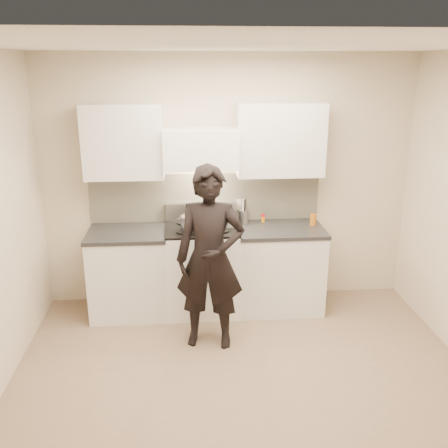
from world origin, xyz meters
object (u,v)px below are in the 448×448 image
object	(u,v)px
counter_right	(279,267)
utensil_crock	(244,216)
person	(210,259)
stove	(203,269)
wok	(215,213)

from	to	relation	value
counter_right	utensil_crock	xyz separation A→B (m)	(-0.37, 0.17, 0.55)
utensil_crock	person	distance (m)	0.97
stove	wok	size ratio (longest dim) A/B	1.97
stove	wok	world-z (taller)	wok
wok	utensil_crock	size ratio (longest dim) A/B	1.74
stove	utensil_crock	size ratio (longest dim) A/B	3.43
counter_right	wok	distance (m)	0.92
counter_right	person	bearing A→B (deg)	-138.06
person	utensil_crock	bearing A→B (deg)	73.91
counter_right	stove	bearing A→B (deg)	-180.00
wok	utensil_crock	xyz separation A→B (m)	(0.32, 0.06, -0.06)
stove	utensil_crock	distance (m)	0.72
utensil_crock	person	size ratio (longest dim) A/B	0.16
stove	counter_right	world-z (taller)	stove
stove	counter_right	size ratio (longest dim) A/B	1.04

